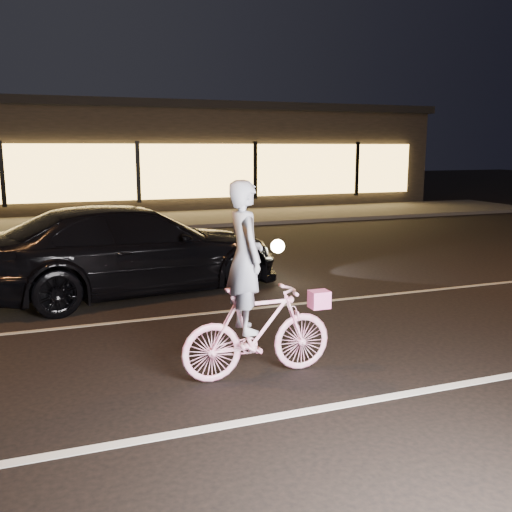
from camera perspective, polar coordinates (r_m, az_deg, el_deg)
name	(u,v)px	position (r m, az deg, el deg)	size (l,w,h in m)	color
ground	(327,348)	(7.32, 7.07, -9.14)	(90.00, 90.00, 0.00)	black
lane_stripe_near	(394,396)	(6.13, 13.68, -13.44)	(60.00, 0.12, 0.01)	silver
lane_stripe_far	(268,307)	(9.05, 1.24, -5.11)	(60.00, 0.10, 0.01)	gray
sidewalk	(148,221)	(19.51, -10.72, 3.51)	(30.00, 4.00, 0.12)	#383533
storefront	(122,155)	(25.27, -13.22, 9.79)	(25.40, 8.42, 4.20)	black
cyclist	(254,309)	(6.18, -0.15, -5.34)	(1.72, 0.59, 2.16)	#FF4797
sedan	(134,249)	(10.06, -12.11, 0.67)	(5.50, 2.98, 1.51)	black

